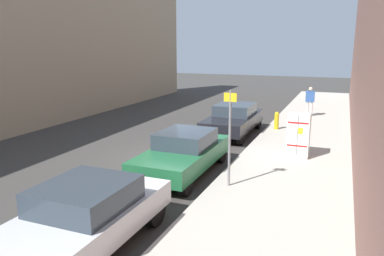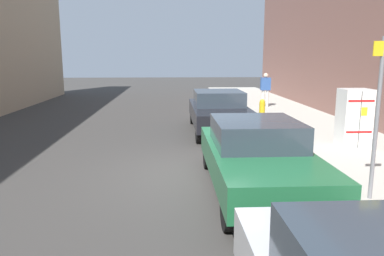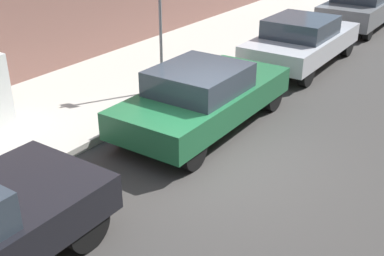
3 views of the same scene
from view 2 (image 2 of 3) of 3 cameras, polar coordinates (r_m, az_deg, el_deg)
ground_plane at (r=8.45m, az=0.98°, el=-7.08°), size 80.00×80.00×0.00m
sidewalk_slab at (r=9.70m, az=27.17°, el=-5.43°), size 3.84×44.00×0.16m
discarded_refrigerator at (r=11.05m, az=23.45°, el=1.39°), size 0.78×0.66×1.59m
manhole_cover at (r=13.98m, az=15.91°, el=0.41°), size 0.70×0.70×0.02m
street_sign_post at (r=6.99m, az=26.45°, el=2.33°), size 0.36×0.07×2.76m
fire_hydrant at (r=14.57m, az=10.63°, el=2.74°), size 0.22×0.22×0.84m
pedestrian_walking_far at (r=18.78m, az=11.13°, el=6.09°), size 0.48×0.22×1.65m
parked_sedan_dark at (r=13.10m, az=4.13°, el=2.67°), size 1.88×4.60×1.42m
parked_sedan_green at (r=7.37m, az=9.90°, el=-4.12°), size 1.83×4.40×1.38m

